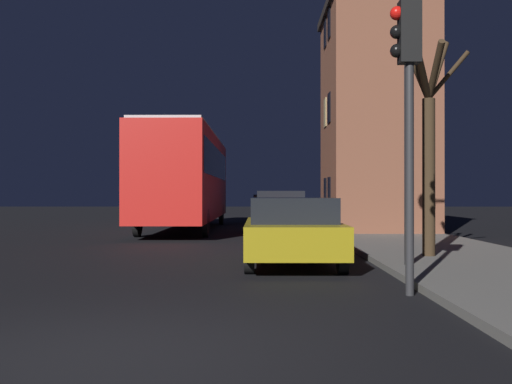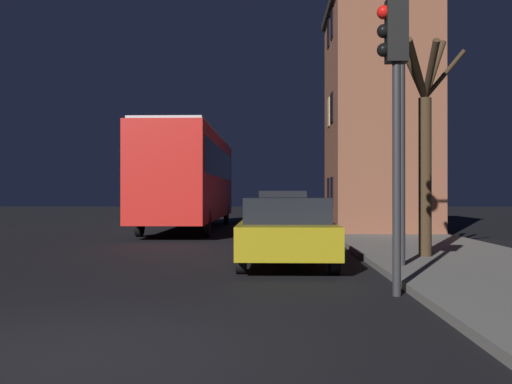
# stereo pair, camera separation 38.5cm
# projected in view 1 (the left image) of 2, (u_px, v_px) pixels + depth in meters

# --- Properties ---
(ground_plane) EXTENTS (120.00, 120.00, 0.00)m
(ground_plane) POSITION_uv_depth(u_px,v_px,m) (98.00, 357.00, 5.09)
(ground_plane) COLOR black
(brick_building) EXTENTS (3.86, 5.07, 8.46)m
(brick_building) POSITION_uv_depth(u_px,v_px,m) (375.00, 117.00, 21.43)
(brick_building) COLOR brown
(brick_building) RESTS_ON sidewalk
(streetlamp) EXTENTS (1.24, 0.53, 6.35)m
(streetlamp) POSITION_uv_depth(u_px,v_px,m) (381.00, 10.00, 10.71)
(streetlamp) COLOR #28282B
(streetlamp) RESTS_ON sidewalk
(traffic_light) EXTENTS (0.43, 0.24, 4.23)m
(traffic_light) POSITION_uv_depth(u_px,v_px,m) (407.00, 84.00, 8.17)
(traffic_light) COLOR #28282B
(traffic_light) RESTS_ON ground
(bare_tree) EXTENTS (1.62, 1.96, 4.79)m
(bare_tree) POSITION_uv_depth(u_px,v_px,m) (429.00, 139.00, 12.18)
(bare_tree) COLOR #382819
(bare_tree) RESTS_ON sidewalk
(bus) EXTENTS (2.51, 12.00, 3.88)m
(bus) POSITION_uv_depth(u_px,v_px,m) (186.00, 173.00, 23.12)
(bus) COLOR red
(bus) RESTS_ON ground
(car_near_lane) EXTENTS (1.87, 4.16, 1.38)m
(car_near_lane) POSITION_uv_depth(u_px,v_px,m) (292.00, 230.00, 11.66)
(car_near_lane) COLOR olive
(car_near_lane) RESTS_ON ground
(car_mid_lane) EXTENTS (1.86, 4.10, 1.56)m
(car_mid_lane) POSITION_uv_depth(u_px,v_px,m) (280.00, 212.00, 20.55)
(car_mid_lane) COLOR #B21E19
(car_mid_lane) RESTS_ON ground
(car_far_lane) EXTENTS (1.85, 4.09, 1.42)m
(car_far_lane) POSITION_uv_depth(u_px,v_px,m) (270.00, 208.00, 28.64)
(car_far_lane) COLOR navy
(car_far_lane) RESTS_ON ground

